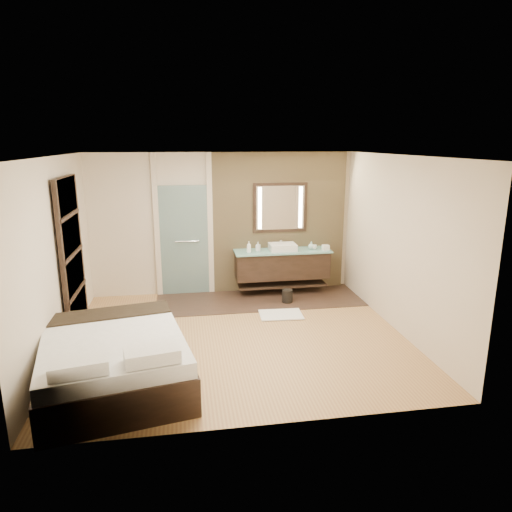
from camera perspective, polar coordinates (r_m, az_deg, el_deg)
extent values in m
plane|color=#A67245|center=(7.06, -2.24, -10.07)|extent=(5.00, 5.00, 0.00)
cube|color=#32241B|center=(8.61, 0.42, -5.44)|extent=(3.80, 1.30, 0.01)
cube|color=tan|center=(8.94, 2.94, 4.20)|extent=(2.60, 0.08, 2.70)
cube|color=black|center=(8.83, 3.27, -1.12)|extent=(1.80, 0.50, 0.50)
cube|color=black|center=(8.94, 3.24, -3.53)|extent=(1.71, 0.45, 0.04)
cube|color=#98E9DF|center=(8.74, 3.33, 0.62)|extent=(1.85, 0.55, 0.03)
cube|color=white|center=(8.72, 3.33, 1.13)|extent=(0.50, 0.38, 0.13)
cylinder|color=silver|center=(8.90, 3.07, 1.53)|extent=(0.03, 0.03, 0.18)
cylinder|color=silver|center=(8.84, 3.13, 1.98)|extent=(0.02, 0.10, 0.02)
cube|color=black|center=(8.84, 3.03, 6.06)|extent=(1.06, 0.03, 0.96)
cube|color=white|center=(8.83, 3.05, 6.04)|extent=(0.94, 0.01, 0.84)
cube|color=#FDEFBE|center=(8.74, 0.49, 5.99)|extent=(0.07, 0.01, 0.80)
cube|color=#FDEFBE|center=(8.91, 5.59, 6.08)|extent=(0.07, 0.01, 0.80)
cube|color=#9FCAC8|center=(8.79, -8.96, 1.87)|extent=(0.90, 0.05, 2.10)
cylinder|color=silver|center=(8.74, -8.62, 1.82)|extent=(0.45, 0.03, 0.03)
cube|color=beige|center=(8.75, -12.31, 3.67)|extent=(0.10, 0.08, 2.70)
cube|color=beige|center=(8.75, -5.75, 3.93)|extent=(0.10, 0.08, 2.70)
cube|color=black|center=(7.38, -22.01, -0.17)|extent=(0.06, 1.20, 2.40)
cube|color=beige|center=(7.61, -21.28, -6.23)|extent=(0.02, 1.06, 0.52)
cube|color=beige|center=(7.44, -21.69, -1.98)|extent=(0.02, 1.06, 0.52)
cube|color=beige|center=(7.31, -22.11, 2.45)|extent=(0.02, 1.06, 0.52)
cube|color=beige|center=(7.22, -22.54, 7.02)|extent=(0.02, 1.06, 0.52)
cube|color=black|center=(5.95, -17.22, -13.20)|extent=(2.01, 2.33, 0.45)
cube|color=white|center=(5.81, -17.45, -10.40)|extent=(1.95, 2.27, 0.19)
cube|color=black|center=(6.49, -17.90, -6.91)|extent=(1.66, 0.76, 0.04)
cube|color=white|center=(4.99, -21.28, -12.72)|extent=(0.61, 0.41, 0.14)
cube|color=white|center=(5.01, -12.86, -11.96)|extent=(0.61, 0.41, 0.14)
cube|color=white|center=(7.86, 3.13, -7.32)|extent=(0.75, 0.54, 0.02)
cylinder|color=black|center=(8.44, 3.93, -5.04)|extent=(0.26, 0.26, 0.25)
cube|color=white|center=(8.83, 8.70, 1.05)|extent=(0.13, 0.13, 0.10)
imported|color=white|center=(8.53, -0.90, 1.14)|extent=(0.10, 0.10, 0.21)
imported|color=#B2B2B2|center=(8.67, 0.26, 1.22)|extent=(0.10, 0.10, 0.17)
imported|color=#A7D2CF|center=(8.88, 6.91, 1.35)|extent=(0.15, 0.15, 0.15)
imported|color=white|center=(8.89, 7.27, 1.13)|extent=(0.14, 0.14, 0.09)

